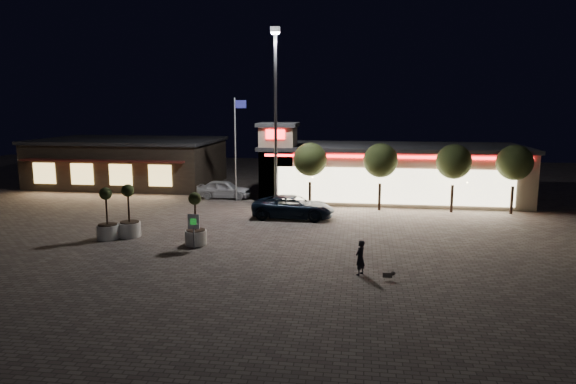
# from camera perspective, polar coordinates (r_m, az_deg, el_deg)

# --- Properties ---
(ground) EXTENTS (90.00, 90.00, 0.00)m
(ground) POSITION_cam_1_polar(r_m,az_deg,el_deg) (27.74, -8.21, -6.04)
(ground) COLOR #70645B
(ground) RESTS_ON ground
(retail_building) EXTENTS (20.40, 8.40, 6.10)m
(retail_building) POSITION_cam_1_polar(r_m,az_deg,el_deg) (41.78, 10.67, 2.30)
(retail_building) COLOR tan
(retail_building) RESTS_ON ground
(restaurant_building) EXTENTS (16.40, 11.00, 4.30)m
(restaurant_building) POSITION_cam_1_polar(r_m,az_deg,el_deg) (50.74, -17.16, 3.26)
(restaurant_building) COLOR #382D23
(restaurant_building) RESTS_ON ground
(floodlight_pole) EXTENTS (0.60, 0.40, 12.38)m
(floodlight_pole) POSITION_cam_1_polar(r_m,az_deg,el_deg) (34.07, -1.39, 8.93)
(floodlight_pole) COLOR gray
(floodlight_pole) RESTS_ON ground
(flagpole) EXTENTS (0.95, 0.10, 8.00)m
(flagpole) POSITION_cam_1_polar(r_m,az_deg,el_deg) (39.85, -5.74, 5.72)
(flagpole) COLOR white
(flagpole) RESTS_ON ground
(string_tree_a) EXTENTS (2.42, 2.42, 4.79)m
(string_tree_a) POSITION_cam_1_polar(r_m,az_deg,el_deg) (36.98, 2.47, 3.62)
(string_tree_a) COLOR #332319
(string_tree_a) RESTS_ON ground
(string_tree_b) EXTENTS (2.42, 2.42, 4.79)m
(string_tree_b) POSITION_cam_1_polar(r_m,az_deg,el_deg) (36.82, 10.25, 3.44)
(string_tree_b) COLOR #332319
(string_tree_b) RESTS_ON ground
(string_tree_c) EXTENTS (2.42, 2.42, 4.79)m
(string_tree_c) POSITION_cam_1_polar(r_m,az_deg,el_deg) (37.34, 17.95, 3.21)
(string_tree_c) COLOR #332319
(string_tree_c) RESTS_ON ground
(string_tree_d) EXTENTS (2.42, 2.42, 4.79)m
(string_tree_d) POSITION_cam_1_polar(r_m,az_deg,el_deg) (38.22, 23.87, 2.99)
(string_tree_d) COLOR #332319
(string_tree_d) RESTS_ON ground
(pickup_truck) EXTENTS (5.48, 2.59, 1.51)m
(pickup_truck) POSITION_cam_1_polar(r_m,az_deg,el_deg) (34.12, 0.59, -1.66)
(pickup_truck) COLOR black
(pickup_truck) RESTS_ON ground
(white_sedan) EXTENTS (4.37, 1.79, 1.48)m
(white_sedan) POSITION_cam_1_polar(r_m,az_deg,el_deg) (41.62, -7.12, 0.32)
(white_sedan) COLOR silver
(white_sedan) RESTS_ON ground
(pedestrian) EXTENTS (0.62, 0.68, 1.57)m
(pedestrian) POSITION_cam_1_polar(r_m,az_deg,el_deg) (23.12, 8.03, -7.23)
(pedestrian) COLOR black
(pedestrian) RESTS_ON ground
(dog) EXTENTS (0.53, 0.19, 0.29)m
(dog) POSITION_cam_1_polar(r_m,az_deg,el_deg) (22.72, 11.20, -8.96)
(dog) COLOR #59514C
(dog) RESTS_ON ground
(planter_left) EXTENTS (1.20, 1.20, 2.94)m
(planter_left) POSITION_cam_1_polar(r_m,az_deg,el_deg) (30.55, -19.43, -3.28)
(planter_left) COLOR silver
(planter_left) RESTS_ON ground
(planter_mid) EXTENTS (1.24, 1.24, 3.04)m
(planter_mid) POSITION_cam_1_polar(r_m,az_deg,el_deg) (30.70, -17.22, -3.04)
(planter_mid) COLOR silver
(planter_mid) RESTS_ON ground
(planter_right) EXTENTS (1.17, 1.17, 2.88)m
(planter_right) POSITION_cam_1_polar(r_m,az_deg,el_deg) (28.12, -10.22, -4.01)
(planter_right) COLOR silver
(planter_right) RESTS_ON ground
(valet_sign) EXTENTS (0.61, 0.09, 1.84)m
(valet_sign) POSITION_cam_1_polar(r_m,az_deg,el_deg) (27.31, -10.45, -3.57)
(valet_sign) COLOR gray
(valet_sign) RESTS_ON ground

